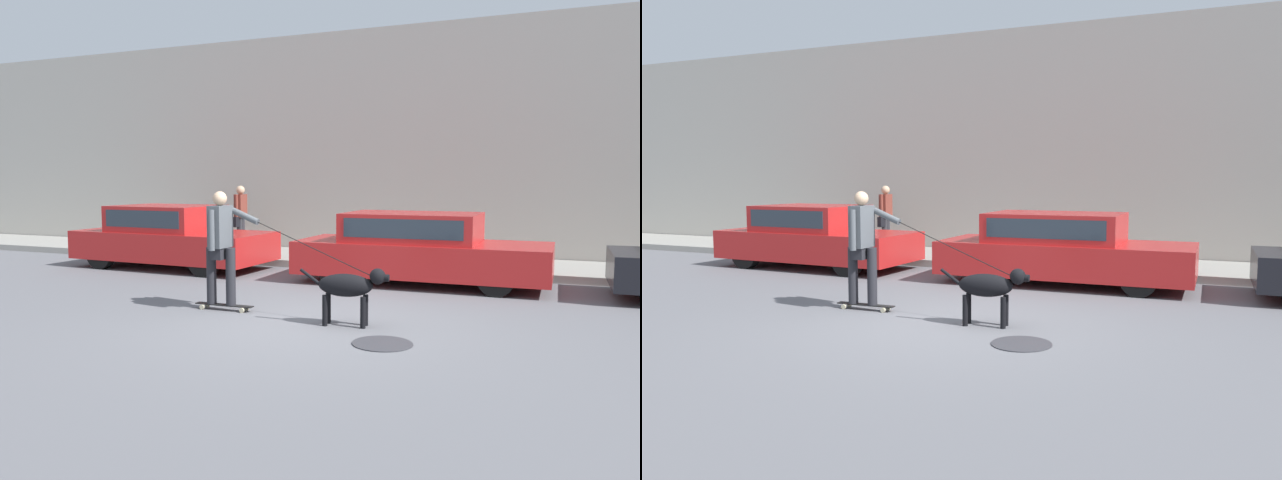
% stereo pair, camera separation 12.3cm
% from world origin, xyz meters
% --- Properties ---
extents(ground_plane, '(36.00, 36.00, 0.00)m').
position_xyz_m(ground_plane, '(0.00, 0.00, 0.00)').
color(ground_plane, slate).
extents(back_wall, '(32.00, 0.30, 5.47)m').
position_xyz_m(back_wall, '(0.00, 7.18, 2.73)').
color(back_wall, '#ADA89E').
rests_on(back_wall, ground_plane).
extents(sidewalk_curb, '(30.00, 2.39, 0.15)m').
position_xyz_m(sidewalk_curb, '(0.00, 5.81, 0.08)').
color(sidewalk_curb, gray).
rests_on(sidewalk_curb, ground_plane).
extents(parked_car_0, '(4.30, 1.94, 1.34)m').
position_xyz_m(parked_car_0, '(-4.77, 3.64, 0.65)').
color(parked_car_0, black).
rests_on(parked_car_0, ground_plane).
extents(parked_car_1, '(4.52, 1.84, 1.29)m').
position_xyz_m(parked_car_1, '(0.62, 3.64, 0.63)').
color(parked_car_1, black).
rests_on(parked_car_1, ground_plane).
extents(dog, '(1.19, 0.38, 0.77)m').
position_xyz_m(dog, '(0.56, 0.08, 0.52)').
color(dog, black).
rests_on(dog, ground_plane).
extents(skateboarder, '(2.84, 0.58, 1.73)m').
position_xyz_m(skateboarder, '(-1.48, 0.29, 0.99)').
color(skateboarder, beige).
rests_on(skateboarder, ground_plane).
extents(pedestrian_with_bag, '(0.21, 0.64, 1.58)m').
position_xyz_m(pedestrian_with_bag, '(-4.54, 6.17, 1.03)').
color(pedestrian_with_bag, '#28282D').
rests_on(pedestrian_with_bag, sidewalk_curb).
extents(manhole_cover, '(0.71, 0.71, 0.01)m').
position_xyz_m(manhole_cover, '(1.23, -0.62, 0.01)').
color(manhole_cover, '#38383D').
rests_on(manhole_cover, ground_plane).
extents(fire_hydrant, '(0.18, 0.18, 0.76)m').
position_xyz_m(fire_hydrant, '(-7.13, 4.37, 0.40)').
color(fire_hydrant, '#4C5156').
rests_on(fire_hydrant, ground_plane).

